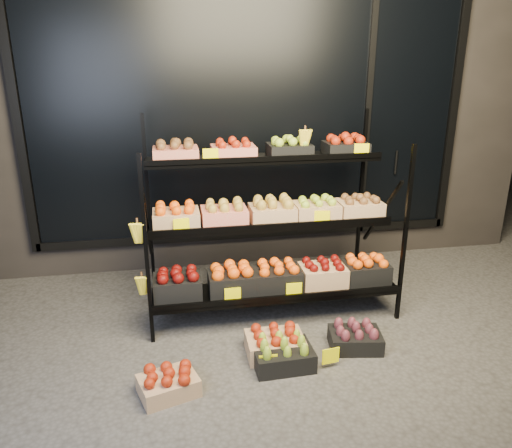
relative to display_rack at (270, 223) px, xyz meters
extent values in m
plane|color=#514F4C|center=(0.01, -0.60, -0.79)|extent=(24.00, 24.00, 0.00)
cube|color=#2D2826|center=(0.01, 2.00, 0.96)|extent=(6.00, 2.00, 3.50)
cube|color=black|center=(0.01, 0.98, 0.76)|extent=(4.20, 0.04, 2.40)
cube|color=black|center=(0.01, 0.96, -0.45)|extent=(4.30, 0.06, 0.08)
cube|color=black|center=(-2.14, 0.96, 0.76)|extent=(0.08, 0.06, 2.50)
cube|color=black|center=(2.16, 0.96, 0.76)|extent=(0.08, 0.06, 2.50)
cube|color=black|center=(1.21, 0.96, 0.76)|extent=(0.06, 0.06, 2.50)
cylinder|color=black|center=(1.56, 0.93, 0.26)|extent=(0.02, 0.02, 0.25)
cube|color=black|center=(-1.02, -0.42, -0.04)|extent=(0.03, 0.03, 1.50)
cube|color=black|center=(1.03, -0.42, -0.04)|extent=(0.03, 0.03, 1.50)
cube|color=black|center=(-1.02, 0.55, 0.04)|extent=(0.03, 0.03, 1.66)
cube|color=black|center=(1.03, 0.55, 0.04)|extent=(0.03, 0.03, 1.66)
cube|color=black|center=(0.01, -0.25, -0.52)|extent=(2.05, 0.42, 0.03)
cube|color=black|center=(0.01, -0.45, -0.49)|extent=(2.05, 0.02, 0.05)
cube|color=black|center=(0.01, 0.05, -0.02)|extent=(2.05, 0.40, 0.03)
cube|color=black|center=(0.01, -0.14, 0.01)|extent=(2.05, 0.02, 0.05)
cube|color=black|center=(0.01, 0.35, 0.48)|extent=(2.05, 0.40, 0.03)
cube|color=black|center=(0.01, 0.16, 0.51)|extent=(2.05, 0.02, 0.05)
cube|color=tan|center=(-0.75, 0.35, 0.55)|extent=(0.38, 0.28, 0.11)
ellipsoid|color=brown|center=(-0.75, 0.35, 0.63)|extent=(0.32, 0.24, 0.07)
cube|color=tan|center=(-0.25, 0.35, 0.55)|extent=(0.38, 0.28, 0.11)
ellipsoid|color=#A91B0C|center=(-0.25, 0.35, 0.63)|extent=(0.32, 0.24, 0.07)
cube|color=black|center=(0.25, 0.35, 0.55)|extent=(0.38, 0.28, 0.11)
ellipsoid|color=#AACB32|center=(0.25, 0.35, 0.63)|extent=(0.32, 0.24, 0.07)
cube|color=black|center=(0.77, 0.35, 0.55)|extent=(0.38, 0.28, 0.11)
ellipsoid|color=#A91B0C|center=(0.77, 0.35, 0.63)|extent=(0.32, 0.24, 0.07)
cube|color=tan|center=(-0.78, 0.05, 0.06)|extent=(0.38, 0.28, 0.14)
ellipsoid|color=#FF5D0D|center=(-0.78, 0.05, 0.16)|extent=(0.32, 0.24, 0.07)
cube|color=tan|center=(-0.38, 0.05, 0.06)|extent=(0.38, 0.28, 0.14)
ellipsoid|color=#B48E32|center=(-0.38, 0.05, 0.16)|extent=(0.32, 0.24, 0.07)
cube|color=tan|center=(0.03, 0.05, 0.06)|extent=(0.38, 0.28, 0.14)
ellipsoid|color=#B48E32|center=(0.03, 0.05, 0.16)|extent=(0.32, 0.24, 0.07)
cube|color=tan|center=(0.42, 0.05, 0.06)|extent=(0.38, 0.28, 0.14)
ellipsoid|color=#AACB32|center=(0.42, 0.05, 0.16)|extent=(0.32, 0.24, 0.07)
cube|color=tan|center=(0.82, 0.05, 0.06)|extent=(0.38, 0.28, 0.14)
ellipsoid|color=brown|center=(0.82, 0.05, 0.16)|extent=(0.32, 0.24, 0.07)
cube|color=black|center=(-0.80, -0.25, -0.42)|extent=(0.38, 0.28, 0.18)
ellipsoid|color=#630A07|center=(-0.80, -0.25, -0.30)|extent=(0.32, 0.24, 0.07)
cube|color=black|center=(-0.36, -0.25, -0.42)|extent=(0.38, 0.28, 0.18)
ellipsoid|color=#FF5D0D|center=(-0.36, -0.25, -0.30)|extent=(0.32, 0.24, 0.07)
cube|color=black|center=(0.02, -0.25, -0.42)|extent=(0.38, 0.28, 0.18)
ellipsoid|color=#FF5D0D|center=(0.02, -0.25, -0.30)|extent=(0.32, 0.24, 0.07)
cube|color=tan|center=(0.41, -0.25, -0.42)|extent=(0.38, 0.28, 0.18)
ellipsoid|color=#630A07|center=(0.41, -0.25, -0.30)|extent=(0.32, 0.24, 0.07)
cube|color=black|center=(0.79, -0.25, -0.42)|extent=(0.38, 0.28, 0.18)
ellipsoid|color=#FF5D0D|center=(0.79, -0.25, -0.30)|extent=(0.32, 0.24, 0.07)
ellipsoid|color=yellow|center=(-1.07, -0.40, 0.21)|extent=(0.14, 0.08, 0.22)
ellipsoid|color=yellow|center=(-1.07, -0.40, -0.22)|extent=(0.14, 0.08, 0.22)
ellipsoid|color=yellow|center=(0.36, 0.25, 0.75)|extent=(0.14, 0.08, 0.22)
cube|color=#FFF300|center=(-0.74, -0.10, 0.05)|extent=(0.13, 0.01, 0.12)
cube|color=#FFF300|center=(0.43, -0.10, 0.05)|extent=(0.13, 0.01, 0.12)
cube|color=#FFF300|center=(0.86, 0.20, 0.55)|extent=(0.13, 0.01, 0.12)
cube|color=#FFF300|center=(-0.47, 0.20, 0.55)|extent=(0.13, 0.01, 0.12)
cube|color=#FFF300|center=(-0.38, -0.40, -0.45)|extent=(0.13, 0.01, 0.12)
cube|color=#FFF300|center=(0.12, -0.40, -0.45)|extent=(0.13, 0.01, 0.12)
cube|color=#FFF300|center=(-0.21, -1.00, -0.73)|extent=(0.13, 0.01, 0.12)
cube|color=#FFF300|center=(0.25, -1.00, -0.73)|extent=(0.13, 0.01, 0.12)
cube|color=tan|center=(-0.90, -1.09, -0.72)|extent=(0.44, 0.37, 0.13)
ellipsoid|color=#A91B0C|center=(-0.90, -1.09, -0.63)|extent=(0.37, 0.31, 0.07)
cube|color=black|center=(-0.08, -0.91, -0.71)|extent=(0.43, 0.33, 0.14)
ellipsoid|color=#AACB32|center=(-0.08, -0.91, -0.61)|extent=(0.36, 0.27, 0.07)
cube|color=tan|center=(-0.11, -0.76, -0.71)|extent=(0.43, 0.32, 0.15)
ellipsoid|color=#A91B0C|center=(-0.11, -0.76, -0.61)|extent=(0.36, 0.27, 0.07)
cube|color=black|center=(0.52, -0.78, -0.72)|extent=(0.43, 0.34, 0.13)
ellipsoid|color=brown|center=(0.52, -0.78, -0.62)|extent=(0.36, 0.29, 0.07)
camera|label=1|loc=(-0.82, -3.92, 1.38)|focal=35.00mm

